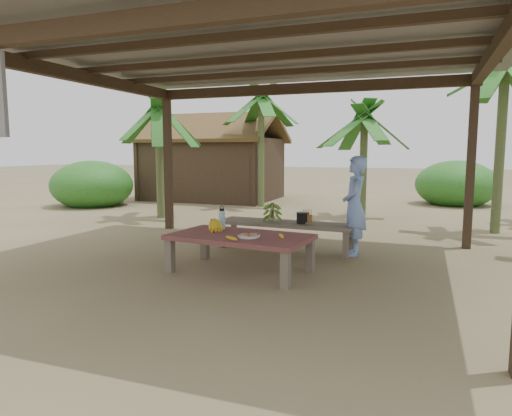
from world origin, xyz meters
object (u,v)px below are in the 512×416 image
(plate, at_px, (249,236))
(cooking_pot, at_px, (303,218))
(work_table, at_px, (240,240))
(bench, at_px, (285,226))
(water_flask, at_px, (222,219))
(woman, at_px, (355,206))
(ripe_banana_bunch, at_px, (212,224))

(plate, relative_size, cooking_pot, 1.42)
(work_table, xyz_separation_m, bench, (0.16, 1.53, -0.04))
(plate, xyz_separation_m, water_flask, (-0.59, 0.47, 0.12))
(bench, xyz_separation_m, cooking_pot, (0.30, -0.02, 0.14))
(bench, bearing_deg, woman, 3.68)
(bench, height_order, woman, woman)
(plate, xyz_separation_m, cooking_pot, (0.27, 1.65, 0.02))
(work_table, height_order, plate, plate)
(bench, height_order, cooking_pot, cooking_pot)
(work_table, xyz_separation_m, cooking_pot, (0.45, 1.51, 0.10))
(woman, bearing_deg, cooking_pot, -96.08)
(cooking_pot, bearing_deg, plate, -99.44)
(cooking_pot, bearing_deg, ripe_banana_bunch, -124.09)
(work_table, distance_m, water_flask, 0.56)
(plate, bearing_deg, woman, 57.74)
(bench, distance_m, woman, 1.15)
(ripe_banana_bunch, bearing_deg, woman, 39.36)
(cooking_pot, xyz_separation_m, woman, (0.80, 0.04, 0.22))
(plate, relative_size, woman, 0.19)
(bench, height_order, water_flask, water_flask)
(bench, distance_m, plate, 1.68)
(ripe_banana_bunch, bearing_deg, work_table, -16.74)
(water_flask, bearing_deg, plate, -38.48)
(ripe_banana_bunch, distance_m, plate, 0.71)
(work_table, bearing_deg, cooking_pot, 79.47)
(cooking_pot, bearing_deg, woman, 3.13)
(water_flask, relative_size, cooking_pot, 1.68)
(work_table, distance_m, bench, 1.54)
(work_table, relative_size, woman, 1.25)
(work_table, bearing_deg, ripe_banana_bunch, 169.37)
(plate, height_order, woman, woman)
(work_table, bearing_deg, woman, 57.37)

